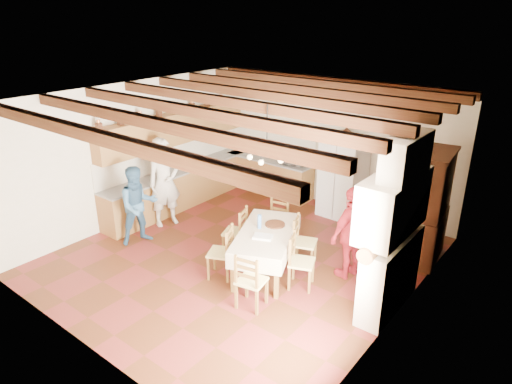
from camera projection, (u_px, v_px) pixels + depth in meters
floor at (242, 257)px, 8.69m from camera, size 6.00×6.50×0.02m
ceiling at (240, 98)px, 7.56m from camera, size 6.00×6.50×0.02m
wall_back at (332, 143)px, 10.50m from camera, size 6.00×0.02×3.00m
wall_front at (76, 255)px, 5.75m from camera, size 6.00×0.02×3.00m
wall_left at (135, 152)px, 9.85m from camera, size 0.02×6.50×3.00m
wall_right at (405, 230)px, 6.40m from camera, size 0.02×6.50×3.00m
ceiling_beams at (240, 104)px, 7.60m from camera, size 6.00×6.30×0.16m
lower_cabinets_left at (183, 187)px, 10.84m from camera, size 0.60×4.30×0.86m
lower_cabinets_back at (269, 176)px, 11.56m from camera, size 2.30×0.60×0.86m
countertop_left at (182, 169)px, 10.67m from camera, size 0.62×4.30×0.04m
countertop_back at (270, 159)px, 11.40m from camera, size 2.34×0.62×0.04m
backsplash_left at (173, 154)px, 10.71m from camera, size 0.03×4.30×0.60m
backsplash_back at (277, 144)px, 11.48m from camera, size 2.30×0.03×0.60m
upper_cabinets at (176, 128)px, 10.38m from camera, size 0.35×4.20×0.70m
fireplace at (391, 226)px, 6.75m from camera, size 0.56×1.60×2.80m
wall_picture at (398, 140)px, 9.46m from camera, size 0.34×0.03×0.42m
refrigerator at (343, 178)px, 10.11m from camera, size 0.91×0.76×1.78m
hutch at (432, 207)px, 8.23m from camera, size 0.61×1.20×2.09m
dining_table at (266, 236)px, 7.97m from camera, size 1.54×1.99×0.78m
chandelier at (267, 150)px, 7.39m from camera, size 0.47×0.47×0.03m
chair_left_near at (220, 252)px, 7.88m from camera, size 0.54×0.55×0.96m
chair_left_far at (235, 231)px, 8.61m from camera, size 0.52×0.53×0.96m
chair_right_near at (302, 261)px, 7.58m from camera, size 0.53×0.54×0.96m
chair_right_far at (305, 242)px, 8.22m from camera, size 0.52×0.54×0.96m
chair_end_near at (251, 280)px, 7.07m from camera, size 0.49×0.47×0.96m
chair_end_far at (276, 220)px, 9.07m from camera, size 0.48×0.46×0.96m
person_man at (164, 182)px, 9.65m from camera, size 0.67×0.82×1.93m
person_woman_blue at (138, 205)px, 8.94m from camera, size 0.84×0.94×1.59m
person_woman_red at (352, 233)px, 7.77m from camera, size 0.64×1.05×1.67m
microwave at (294, 159)px, 10.91m from camera, size 0.57×0.44×0.28m
fridge_vase at (346, 133)px, 9.72m from camera, size 0.32×0.32×0.29m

